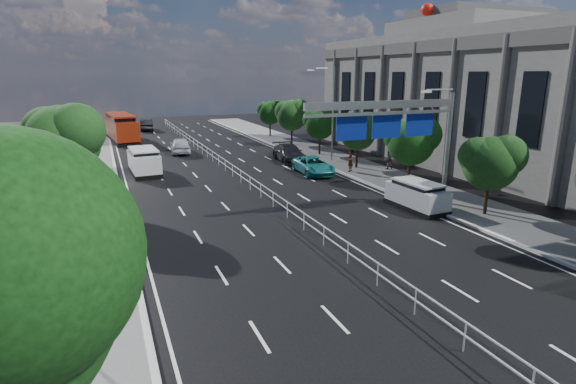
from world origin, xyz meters
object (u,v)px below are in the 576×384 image
silver_minivan (417,195)px  pedestrian_b (388,160)px  near_car_dark (146,125)px  pedestrian_a (350,161)px  toilet_sign (68,283)px  parked_car_teal (313,165)px  overhead_gantry (398,121)px  near_car_silver (180,145)px  parked_car_dark (289,153)px  white_minivan (144,161)px  red_bus (121,127)px

silver_minivan → pedestrian_b: bearing=61.4°
near_car_dark → pedestrian_a: (13.26, -37.80, 0.25)m
toilet_sign → pedestrian_a: (20.72, 20.67, -1.86)m
parked_car_teal → silver_minivan: bearing=-78.6°
parked_car_teal → pedestrian_b: size_ratio=3.16×
toilet_sign → near_car_dark: (7.46, 58.47, -2.11)m
toilet_sign → pedestrian_a: bearing=44.9°
overhead_gantry → near_car_silver: (-8.85, 26.39, -4.76)m
pedestrian_a → parked_car_teal: bearing=-59.5°
silver_minivan → parked_car_dark: 17.92m
white_minivan → pedestrian_b: (20.08, -6.81, -0.12)m
near_car_dark → parked_car_dark: bearing=113.0°
white_minivan → toilet_sign: bearing=-101.8°
near_car_dark → parked_car_dark: near_car_dark is taller
red_bus → pedestrian_b: 35.18m
white_minivan → near_car_silver: (4.57, 9.37, -0.23)m
parked_car_dark → near_car_silver: bearing=141.1°
toilet_sign → overhead_gantry: overhead_gantry is taller
toilet_sign → parked_car_teal: size_ratio=0.83×
parked_car_teal → near_car_dark: bearing=109.2°
parked_car_dark → toilet_sign: bearing=-117.9°
toilet_sign → near_car_silver: bearing=76.4°
overhead_gantry → pedestrian_a: (3.03, 10.62, -4.52)m
white_minivan → near_car_dark: bearing=81.4°
white_minivan → pedestrian_a: 17.65m
white_minivan → near_car_silver: 10.43m
parked_car_teal → parked_car_dark: bearing=91.1°
red_bus → pedestrian_b: size_ratio=7.01×
silver_minivan → pedestrian_b: size_ratio=2.67×
near_car_dark → silver_minivan: (11.79, -48.68, 0.04)m
near_car_silver → parked_car_teal: (8.82, -14.83, -0.13)m
near_car_dark → parked_car_dark: size_ratio=0.92×
near_car_dark → parked_car_dark: 32.54m
white_minivan → pedestrian_b: size_ratio=3.15×
near_car_dark → silver_minivan: bearing=107.9°
white_minivan → pedestrian_a: white_minivan is taller
red_bus → parked_car_teal: size_ratio=2.22×
toilet_sign → near_car_dark: toilet_sign is taller
toilet_sign → white_minivan: toilet_sign is taller
near_car_dark → red_bus: bearing=72.2°
red_bus → toilet_sign: bearing=-99.9°
near_car_dark → parked_car_teal: size_ratio=0.98×
overhead_gantry → pedestrian_b: (6.66, 10.22, -4.64)m
overhead_gantry → pedestrian_a: 11.93m
red_bus → overhead_gantry: bearing=-75.6°
parked_car_teal → parked_car_dark: size_ratio=0.94×
red_bus → silver_minivan: 41.87m
near_car_silver → silver_minivan: silver_minivan is taller
overhead_gantry → pedestrian_b: 13.05m
white_minivan → near_car_dark: 31.55m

